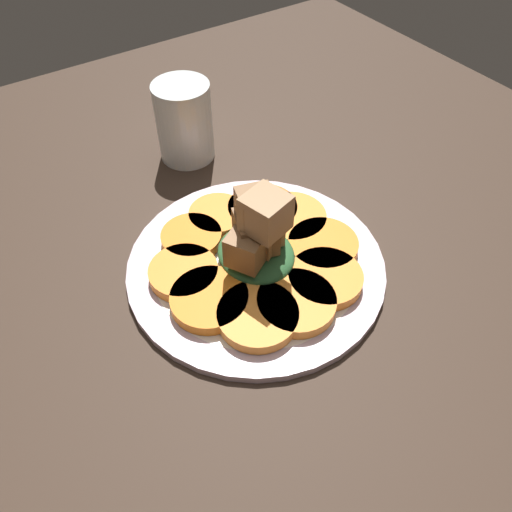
% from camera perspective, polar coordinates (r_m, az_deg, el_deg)
% --- Properties ---
extents(table_slab, '(1.20, 1.20, 0.02)m').
position_cam_1_polar(table_slab, '(0.60, 0.00, -1.99)').
color(table_slab, '#38281E').
rests_on(table_slab, ground).
extents(plate, '(0.30, 0.30, 0.01)m').
position_cam_1_polar(plate, '(0.59, 0.00, -1.04)').
color(plate, silver).
rests_on(plate, table_slab).
extents(carrot_slice_0, '(0.09, 0.09, 0.01)m').
position_cam_1_polar(carrot_slice_0, '(0.53, 0.21, -6.84)').
color(carrot_slice_0, orange).
rests_on(carrot_slice_0, plate).
extents(carrot_slice_1, '(0.09, 0.09, 0.01)m').
position_cam_1_polar(carrot_slice_1, '(0.54, 4.40, -5.44)').
color(carrot_slice_1, orange).
rests_on(carrot_slice_1, plate).
extents(carrot_slice_2, '(0.08, 0.08, 0.01)m').
position_cam_1_polar(carrot_slice_2, '(0.56, 7.93, -2.52)').
color(carrot_slice_2, orange).
rests_on(carrot_slice_2, plate).
extents(carrot_slice_3, '(0.08, 0.08, 0.01)m').
position_cam_1_polar(carrot_slice_3, '(0.60, 7.66, 1.23)').
color(carrot_slice_3, orange).
rests_on(carrot_slice_3, plate).
extents(carrot_slice_4, '(0.09, 0.09, 0.01)m').
position_cam_1_polar(carrot_slice_4, '(0.63, 4.06, 4.31)').
color(carrot_slice_4, orange).
rests_on(carrot_slice_4, plate).
extents(carrot_slice_5, '(0.09, 0.09, 0.01)m').
position_cam_1_polar(carrot_slice_5, '(0.64, 0.75, 5.32)').
color(carrot_slice_5, orange).
rests_on(carrot_slice_5, plate).
extents(carrot_slice_6, '(0.07, 0.07, 0.01)m').
position_cam_1_polar(carrot_slice_6, '(0.63, -4.55, 4.57)').
color(carrot_slice_6, orange).
rests_on(carrot_slice_6, plate).
extents(carrot_slice_7, '(0.07, 0.07, 0.01)m').
position_cam_1_polar(carrot_slice_7, '(0.61, -7.38, 2.11)').
color(carrot_slice_7, orange).
rests_on(carrot_slice_7, plate).
extents(carrot_slice_8, '(0.08, 0.08, 0.01)m').
position_cam_1_polar(carrot_slice_8, '(0.57, -8.28, -1.88)').
color(carrot_slice_8, orange).
rests_on(carrot_slice_8, plate).
extents(carrot_slice_9, '(0.09, 0.09, 0.01)m').
position_cam_1_polar(carrot_slice_9, '(0.54, -5.36, -4.94)').
color(carrot_slice_9, orange).
rests_on(carrot_slice_9, plate).
extents(center_pile, '(0.10, 0.09, 0.11)m').
position_cam_1_polar(center_pile, '(0.55, 0.17, 2.07)').
color(center_pile, '#2D6033').
rests_on(center_pile, plate).
extents(fork, '(0.20, 0.05, 0.00)m').
position_cam_1_polar(fork, '(0.60, 5.45, 0.95)').
color(fork, silver).
rests_on(fork, plate).
extents(water_glass, '(0.08, 0.08, 0.11)m').
position_cam_1_polar(water_glass, '(0.73, -8.20, 14.94)').
color(water_glass, silver).
rests_on(water_glass, table_slab).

